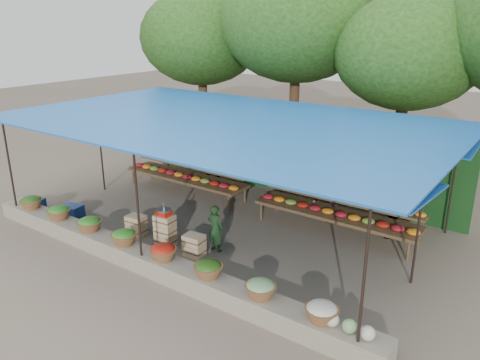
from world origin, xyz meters
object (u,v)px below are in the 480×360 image
Objects in this scene: blue_crate_front at (34,205)px; blue_crate_back at (72,211)px; vendor_seated at (215,228)px; crate_counter at (164,233)px; weighing_scale at (164,212)px.

blue_crate_front is 1.33m from blue_crate_back.
vendor_seated is at bearing -10.07° from blue_crate_front.
vendor_seated is at bearing -0.02° from blue_crate_back.
weighing_scale is (0.03, 0.00, 0.54)m from crate_counter.
crate_counter is 1.29m from vendor_seated.
crate_counter is 2.10× the size of vendor_seated.
weighing_scale is at bearing 21.87° from vendor_seated.
vendor_seated is 4.50m from blue_crate_back.
vendor_seated is 2.06× the size of blue_crate_back.
blue_crate_back is (1.29, 0.33, 0.00)m from blue_crate_front.
weighing_scale is at bearing -5.05° from blue_crate_back.
weighing_scale is 0.66× the size of blue_crate_front.
crate_counter is 4.45× the size of blue_crate_front.
weighing_scale is at bearing 0.00° from crate_counter.
blue_crate_back is (-3.28, -0.24, -0.69)m from weighing_scale.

